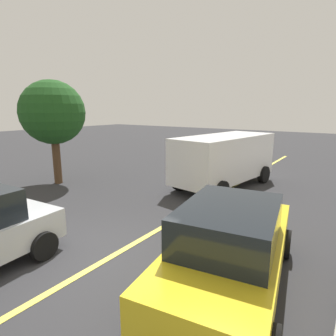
{
  "coord_description": "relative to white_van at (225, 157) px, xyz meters",
  "views": [
    {
      "loc": [
        -3.65,
        -4.37,
        3.31
      ],
      "look_at": [
        3.08,
        0.4,
        1.53
      ],
      "focal_mm": 29.55,
      "sensor_mm": 36.0,
      "label": 1
    }
  ],
  "objects": [
    {
      "name": "ground_plane",
      "position": [
        -7.27,
        -0.38,
        -1.27
      ],
      "size": [
        80.0,
        80.0,
        0.0
      ],
      "primitive_type": "plane",
      "color": "#2D2D30"
    },
    {
      "name": "tree_left_verge",
      "position": [
        -3.88,
        6.34,
        1.86
      ],
      "size": [
        2.75,
        2.75,
        4.53
      ],
      "color": "#513823",
      "rests_on": "ground_plane"
    },
    {
      "name": "white_van",
      "position": [
        0.0,
        0.0,
        0.0
      ],
      "size": [
        5.43,
        2.84,
        2.2
      ],
      "color": "white",
      "rests_on": "ground_plane"
    },
    {
      "name": "car_yellow_behind_van",
      "position": [
        -6.44,
        -2.99,
        -0.43
      ],
      "size": [
        4.81,
        2.59,
        1.68
      ],
      "color": "gold",
      "rests_on": "ground_plane"
    },
    {
      "name": "lane_marking_centre",
      "position": [
        -4.27,
        -0.38,
        -1.26
      ],
      "size": [
        28.0,
        0.16,
        0.01
      ],
      "primitive_type": "cube",
      "color": "#E0D14C"
    }
  ]
}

